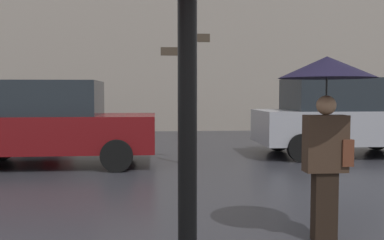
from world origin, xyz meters
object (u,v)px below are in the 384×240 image
at_px(pedestrian_with_umbrella, 327,95).
at_px(street_signpost, 185,81).
at_px(parked_car_right, 51,123).
at_px(parked_car_distant, 341,117).

bearing_deg(pedestrian_with_umbrella, street_signpost, -140.86).
xyz_separation_m(pedestrian_with_umbrella, parked_car_right, (-4.05, 5.10, -0.61)).
bearing_deg(street_signpost, pedestrian_with_umbrella, -77.19).
xyz_separation_m(parked_car_right, street_signpost, (2.91, -0.08, 0.90)).
relative_size(parked_car_right, parked_car_distant, 1.01).
bearing_deg(parked_car_right, street_signpost, 4.35).
distance_m(parked_car_right, parked_car_distant, 6.99).
height_order(pedestrian_with_umbrella, parked_car_right, pedestrian_with_umbrella).
relative_size(parked_car_distant, street_signpost, 1.42).
bearing_deg(street_signpost, parked_car_distant, 14.02).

